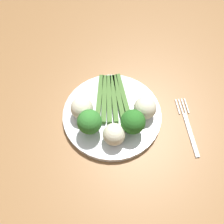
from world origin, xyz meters
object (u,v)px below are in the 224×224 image
Objects in this scene: asparagus_bundle at (112,98)px; fork at (188,125)px; dining_table at (129,137)px; cauliflower_near_center at (114,134)px; cauliflower_back at (145,108)px; cauliflower_outer_edge at (82,107)px; broccoli_back_right at (90,122)px; broccoli_front_left at (134,122)px; plate at (112,115)px.

asparagus_bundle is 0.21m from fork.
dining_table is 22.12× the size of cauliflower_near_center.
cauliflower_near_center is (-0.04, -0.07, 0.15)m from dining_table.
cauliflower_back is at bearing 12.70° from dining_table.
broccoli_back_right is at bearing -63.08° from cauliflower_outer_edge.
dining_table is 0.18m from fork.
dining_table is at bearing -167.30° from cauliflower_back.
cauliflower_outer_edge is at bearing 116.92° from broccoli_back_right.
broccoli_back_right is 0.05m from cauliflower_outer_edge.
asparagus_bundle is 0.11m from broccoli_front_left.
plate is at bearing 139.00° from broccoli_front_left.
broccoli_front_left is at bearing -41.00° from plate.
asparagus_bundle is 2.69× the size of cauliflower_back.
dining_table is 20.67× the size of cauliflower_back.
cauliflower_near_center reaches higher than dining_table.
cauliflower_near_center is 0.20m from fork.
broccoli_front_left is at bearing 29.75° from cauliflower_near_center.
broccoli_back_right is at bearing 159.24° from cauliflower_near_center.
broccoli_front_left is (0.06, -0.09, 0.03)m from asparagus_bundle.
plate is at bearing 3.10° from cauliflower_outer_edge.
fork is at bearing -5.64° from dining_table.
broccoli_front_left is 0.13m from cauliflower_outer_edge.
dining_table is 4.67× the size of plate.
dining_table is at bearing 42.03° from asparagus_bundle.
broccoli_back_right reaches higher than cauliflower_outer_edge.
fork is (0.19, -0.06, -0.02)m from asparagus_bundle.
broccoli_back_right is (-0.05, -0.05, 0.05)m from plate.
asparagus_bundle is 2.88× the size of cauliflower_near_center.
dining_table is at bearing 24.40° from broccoli_back_right.
fork is at bearing 66.65° from asparagus_bundle.
cauliflower_outer_edge is at bearing 139.73° from cauliflower_near_center.
dining_table is at bearing 75.25° from fork.
plate is 4.50× the size of cauliflower_outer_edge.
plate is 0.04m from asparagus_bundle.
asparagus_bundle is at bearing 33.52° from cauliflower_outer_edge.
cauliflower_outer_edge reaches higher than dining_table.
asparagus_bundle is at bearing 63.63° from broccoli_back_right.
asparagus_bundle is at bearing 122.40° from broccoli_front_left.
cauliflower_back is (0.13, 0.05, -0.01)m from broccoli_back_right.
asparagus_bundle is 0.12m from cauliflower_near_center.
plate is 4.73× the size of cauliflower_near_center.
cauliflower_outer_edge is (-0.12, 0.00, 0.15)m from dining_table.
dining_table is at bearing 94.78° from broccoli_front_left.
cauliflower_back is 0.34× the size of fork.
cauliflower_outer_edge is 1.05× the size of cauliflower_near_center.
dining_table is 0.15m from cauliflower_back.
cauliflower_back is (0.08, 0.00, 0.04)m from plate.
plate is 1.50× the size of fork.
asparagus_bundle is 0.10m from cauliflower_back.
cauliflower_back is at bearing 57.94° from asparagus_bundle.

